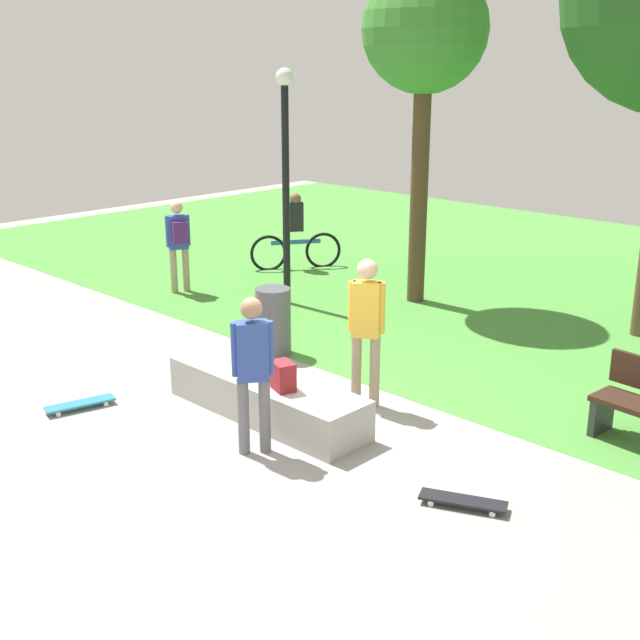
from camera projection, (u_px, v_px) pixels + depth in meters
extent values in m
plane|color=gray|center=(301.00, 425.00, 9.17)|extent=(28.00, 28.00, 0.00)
cube|color=#478C38|center=(610.00, 292.00, 14.45)|extent=(26.60, 12.59, 0.01)
cube|color=#A8A59E|center=(266.00, 397.00, 9.33)|extent=(2.67, 0.72, 0.47)
cube|color=maroon|center=(283.00, 376.00, 8.88)|extent=(0.33, 0.28, 0.32)
cylinder|color=slate|center=(265.00, 415.00, 8.42)|extent=(0.12, 0.12, 0.82)
cylinder|color=slate|center=(243.00, 417.00, 8.39)|extent=(0.12, 0.12, 0.82)
cube|color=#2D4799|center=(252.00, 351.00, 8.19)|extent=(0.35, 0.38, 0.61)
cylinder|color=#2D4799|center=(269.00, 348.00, 8.21)|extent=(0.09, 0.09, 0.56)
cylinder|color=#2D4799|center=(235.00, 349.00, 8.16)|extent=(0.09, 0.09, 0.56)
sphere|color=#9E7556|center=(251.00, 308.00, 8.06)|extent=(0.22, 0.22, 0.22)
cylinder|color=tan|center=(375.00, 372.00, 9.54)|extent=(0.12, 0.12, 0.87)
cylinder|color=tan|center=(356.00, 370.00, 9.59)|extent=(0.12, 0.12, 0.87)
cube|color=gold|center=(367.00, 309.00, 9.34)|extent=(0.38, 0.33, 0.65)
cylinder|color=gold|center=(381.00, 308.00, 9.29)|extent=(0.09, 0.09, 0.60)
cylinder|color=gold|center=(352.00, 306.00, 9.37)|extent=(0.09, 0.09, 0.60)
sphere|color=tan|center=(367.00, 269.00, 9.19)|extent=(0.24, 0.24, 0.24)
cube|color=teal|center=(80.00, 403.00, 9.57)|extent=(0.39, 0.82, 0.02)
cylinder|color=silver|center=(58.00, 414.00, 9.38)|extent=(0.04, 0.06, 0.06)
cylinder|color=silver|center=(55.00, 409.00, 9.51)|extent=(0.04, 0.06, 0.06)
cylinder|color=silver|center=(106.00, 404.00, 9.66)|extent=(0.04, 0.06, 0.06)
cylinder|color=silver|center=(102.00, 399.00, 9.79)|extent=(0.04, 0.06, 0.06)
cube|color=black|center=(463.00, 500.00, 7.46)|extent=(0.81, 0.52, 0.02)
cylinder|color=silver|center=(495.00, 505.00, 7.45)|extent=(0.06, 0.05, 0.06)
cylinder|color=silver|center=(492.00, 514.00, 7.31)|extent=(0.06, 0.05, 0.06)
cylinder|color=silver|center=(434.00, 495.00, 7.63)|extent=(0.06, 0.05, 0.06)
cylinder|color=silver|center=(431.00, 503.00, 7.48)|extent=(0.06, 0.05, 0.06)
cube|color=#2D2D33|center=(602.00, 413.00, 8.92)|extent=(0.11, 0.40, 0.45)
cylinder|color=#4C3823|center=(419.00, 190.00, 13.38)|extent=(0.29, 0.29, 3.80)
sphere|color=#387F2D|center=(425.00, 29.00, 12.62)|extent=(1.98, 1.98, 1.98)
cylinder|color=black|center=(286.00, 198.00, 13.26)|extent=(0.12, 0.12, 3.56)
sphere|color=silver|center=(284.00, 77.00, 12.69)|extent=(0.28, 0.28, 0.28)
cylinder|color=#4C4C51|center=(273.00, 322.00, 11.25)|extent=(0.48, 0.48, 0.95)
cylinder|color=tan|center=(174.00, 271.00, 14.32)|extent=(0.12, 0.12, 0.78)
cylinder|color=tan|center=(186.00, 270.00, 14.40)|extent=(0.12, 0.12, 0.78)
cube|color=#2D4799|center=(178.00, 232.00, 14.15)|extent=(0.31, 0.37, 0.59)
cylinder|color=#2D4799|center=(168.00, 231.00, 14.08)|extent=(0.09, 0.09, 0.54)
cylinder|color=#2D4799|center=(187.00, 230.00, 14.21)|extent=(0.09, 0.09, 0.54)
sphere|color=tan|center=(177.00, 207.00, 14.02)|extent=(0.21, 0.21, 0.21)
cube|color=#4C1E66|center=(180.00, 232.00, 14.00)|extent=(0.25, 0.30, 0.36)
torus|color=black|center=(323.00, 250.00, 16.15)|extent=(0.44, 0.64, 0.72)
torus|color=black|center=(268.00, 253.00, 15.91)|extent=(0.44, 0.64, 0.72)
cube|color=#2659A5|center=(296.00, 242.00, 15.97)|extent=(0.57, 0.86, 0.08)
cube|color=black|center=(296.00, 217.00, 15.82)|extent=(0.30, 0.33, 0.56)
sphere|color=brown|center=(295.00, 199.00, 15.71)|extent=(0.22, 0.22, 0.22)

